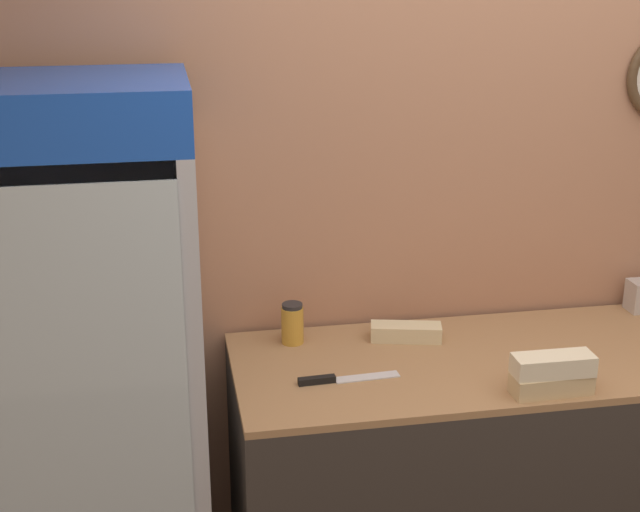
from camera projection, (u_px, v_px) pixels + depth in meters
wall_back at (467, 188)px, 3.26m from camera, size 5.20×0.09×2.70m
prep_counter at (490, 466)px, 3.18m from camera, size 1.81×0.71×0.87m
beverage_cooler at (89, 340)px, 2.83m from camera, size 0.69×0.66×1.84m
sandwich_stack_bottom at (551, 384)px, 2.78m from camera, size 0.26×0.10×0.06m
sandwich_stack_middle at (553, 365)px, 2.75m from camera, size 0.25×0.09×0.06m
sandwich_flat_left at (406, 332)px, 3.16m from camera, size 0.26×0.14×0.06m
chefs_knife at (335, 379)px, 2.86m from camera, size 0.34×0.06×0.02m
condiment_jar at (292, 323)px, 3.12m from camera, size 0.08×0.08×0.15m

